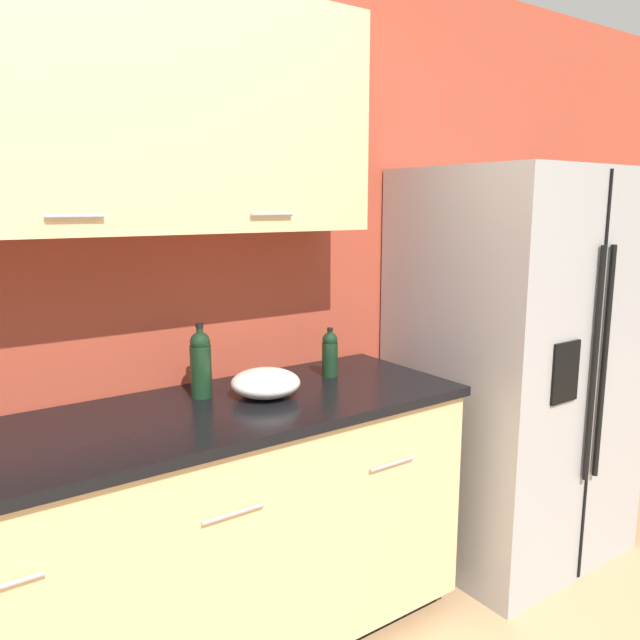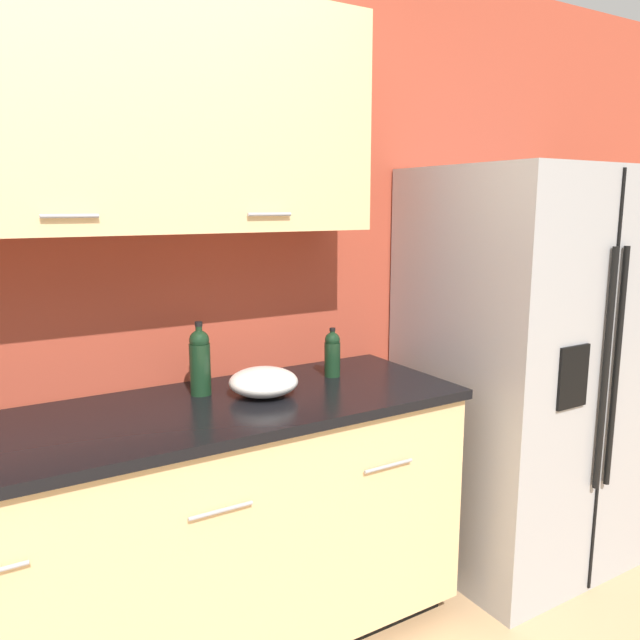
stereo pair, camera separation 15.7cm
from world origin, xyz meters
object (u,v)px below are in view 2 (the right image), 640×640
wine_bottle (200,361)px  mixing_bowl (264,382)px  refrigerator (526,369)px  oil_bottle (332,353)px

wine_bottle → mixing_bowl: 0.24m
refrigerator → oil_bottle: bearing=169.3°
wine_bottle → mixing_bowl: size_ratio=1.08×
wine_bottle → oil_bottle: bearing=-4.3°
refrigerator → wine_bottle: 1.47m
oil_bottle → mixing_bowl: oil_bottle is taller
refrigerator → mixing_bowl: bearing=176.0°
refrigerator → mixing_bowl: refrigerator is taller
wine_bottle → refrigerator: bearing=-8.4°
mixing_bowl → oil_bottle: bearing=14.0°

